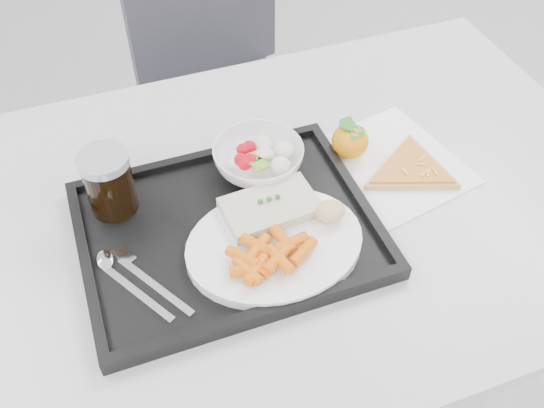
{
  "coord_description": "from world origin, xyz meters",
  "views": [
    {
      "loc": [
        -0.25,
        -0.34,
        1.48
      ],
      "look_at": [
        -0.03,
        0.28,
        0.77
      ],
      "focal_mm": 40.0,
      "sensor_mm": 36.0,
      "label": 1
    }
  ],
  "objects_px": {
    "cola_glass": "(109,181)",
    "pizza_slice": "(411,169)",
    "chair": "(218,73)",
    "salad_bowl": "(258,159)",
    "tangerine": "(350,141)",
    "dinner_plate": "(275,245)",
    "tray": "(228,231)",
    "table": "(283,227)"
  },
  "relations": [
    {
      "from": "dinner_plate",
      "to": "pizza_slice",
      "type": "xyz_separation_m",
      "value": [
        0.28,
        0.09,
        -0.01
      ]
    },
    {
      "from": "table",
      "to": "tray",
      "type": "height_order",
      "value": "tray"
    },
    {
      "from": "table",
      "to": "cola_glass",
      "type": "relative_size",
      "value": 11.11
    },
    {
      "from": "chair",
      "to": "salad_bowl",
      "type": "relative_size",
      "value": 6.11
    },
    {
      "from": "tray",
      "to": "cola_glass",
      "type": "distance_m",
      "value": 0.2
    },
    {
      "from": "cola_glass",
      "to": "pizza_slice",
      "type": "bearing_deg",
      "value": -9.77
    },
    {
      "from": "tray",
      "to": "salad_bowl",
      "type": "height_order",
      "value": "salad_bowl"
    },
    {
      "from": "tangerine",
      "to": "chair",
      "type": "bearing_deg",
      "value": 96.37
    },
    {
      "from": "tray",
      "to": "tangerine",
      "type": "distance_m",
      "value": 0.28
    },
    {
      "from": "table",
      "to": "tangerine",
      "type": "distance_m",
      "value": 0.19
    },
    {
      "from": "salad_bowl",
      "to": "cola_glass",
      "type": "xyz_separation_m",
      "value": [
        -0.24,
        -0.0,
        0.03
      ]
    },
    {
      "from": "salad_bowl",
      "to": "pizza_slice",
      "type": "distance_m",
      "value": 0.26
    },
    {
      "from": "tray",
      "to": "dinner_plate",
      "type": "xyz_separation_m",
      "value": [
        0.05,
        -0.06,
        0.02
      ]
    },
    {
      "from": "chair",
      "to": "tangerine",
      "type": "bearing_deg",
      "value": -83.63
    },
    {
      "from": "tray",
      "to": "pizza_slice",
      "type": "xyz_separation_m",
      "value": [
        0.34,
        0.02,
        0.0
      ]
    },
    {
      "from": "chair",
      "to": "salad_bowl",
      "type": "bearing_deg",
      "value": -98.96
    },
    {
      "from": "salad_bowl",
      "to": "tangerine",
      "type": "distance_m",
      "value": 0.17
    },
    {
      "from": "tangerine",
      "to": "pizza_slice",
      "type": "relative_size",
      "value": 0.38
    },
    {
      "from": "dinner_plate",
      "to": "tangerine",
      "type": "height_order",
      "value": "tangerine"
    },
    {
      "from": "tangerine",
      "to": "salad_bowl",
      "type": "bearing_deg",
      "value": 176.95
    },
    {
      "from": "tray",
      "to": "table",
      "type": "bearing_deg",
      "value": 19.28
    },
    {
      "from": "chair",
      "to": "tray",
      "type": "height_order",
      "value": "chair"
    },
    {
      "from": "tray",
      "to": "dinner_plate",
      "type": "relative_size",
      "value": 1.67
    },
    {
      "from": "cola_glass",
      "to": "tangerine",
      "type": "distance_m",
      "value": 0.41
    },
    {
      "from": "dinner_plate",
      "to": "table",
      "type": "bearing_deg",
      "value": 62.2
    },
    {
      "from": "salad_bowl",
      "to": "cola_glass",
      "type": "relative_size",
      "value": 1.41
    },
    {
      "from": "cola_glass",
      "to": "pizza_slice",
      "type": "relative_size",
      "value": 0.5
    },
    {
      "from": "chair",
      "to": "cola_glass",
      "type": "height_order",
      "value": "chair"
    },
    {
      "from": "dinner_plate",
      "to": "salad_bowl",
      "type": "xyz_separation_m",
      "value": [
        0.03,
        0.17,
        0.01
      ]
    },
    {
      "from": "salad_bowl",
      "to": "table",
      "type": "bearing_deg",
      "value": -75.64
    },
    {
      "from": "table",
      "to": "pizza_slice",
      "type": "distance_m",
      "value": 0.24
    },
    {
      "from": "table",
      "to": "cola_glass",
      "type": "bearing_deg",
      "value": 165.23
    },
    {
      "from": "chair",
      "to": "pizza_slice",
      "type": "relative_size",
      "value": 4.31
    },
    {
      "from": "cola_glass",
      "to": "table",
      "type": "bearing_deg",
      "value": -14.77
    },
    {
      "from": "cola_glass",
      "to": "tangerine",
      "type": "bearing_deg",
      "value": -0.9
    },
    {
      "from": "table",
      "to": "tangerine",
      "type": "xyz_separation_m",
      "value": [
        0.15,
        0.06,
        0.1
      ]
    },
    {
      "from": "cola_glass",
      "to": "salad_bowl",
      "type": "bearing_deg",
      "value": 0.56
    },
    {
      "from": "tray",
      "to": "pizza_slice",
      "type": "distance_m",
      "value": 0.34
    },
    {
      "from": "salad_bowl",
      "to": "tray",
      "type": "bearing_deg",
      "value": -129.23
    },
    {
      "from": "chair",
      "to": "tray",
      "type": "bearing_deg",
      "value": -104.45
    },
    {
      "from": "table",
      "to": "dinner_plate",
      "type": "height_order",
      "value": "dinner_plate"
    },
    {
      "from": "pizza_slice",
      "to": "chair",
      "type": "bearing_deg",
      "value": 102.17
    }
  ]
}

